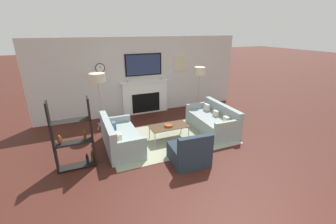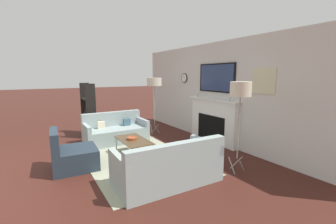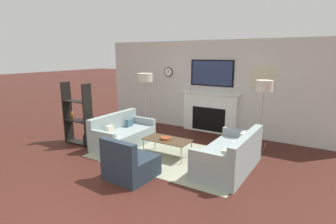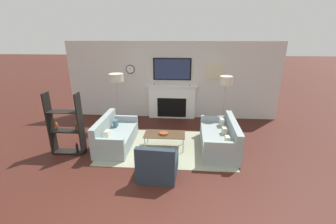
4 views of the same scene
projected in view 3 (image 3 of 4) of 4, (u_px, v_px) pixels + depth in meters
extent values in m
plane|color=#3F1B15|center=(66.00, 221.00, 3.68)|extent=(60.00, 60.00, 0.00)
cube|color=silver|center=(212.00, 87.00, 7.74)|extent=(7.45, 0.07, 2.70)
cube|color=white|center=(209.00, 113.00, 7.81)|extent=(1.66, 0.16, 1.16)
cube|color=black|center=(208.00, 119.00, 7.77)|extent=(1.03, 0.01, 0.70)
cube|color=white|center=(210.00, 93.00, 7.66)|extent=(1.78, 0.22, 0.04)
cylinder|color=#B2AD9E|center=(190.00, 89.00, 7.94)|extent=(0.04, 0.04, 0.10)
cylinder|color=white|center=(191.00, 86.00, 7.92)|extent=(0.03, 0.03, 0.09)
cylinder|color=#B2AD9E|center=(230.00, 92.00, 7.30)|extent=(0.04, 0.04, 0.10)
cylinder|color=white|center=(231.00, 89.00, 7.28)|extent=(0.03, 0.03, 0.09)
cube|color=black|center=(212.00, 73.00, 7.61)|extent=(1.32, 0.04, 0.76)
cube|color=navy|center=(212.00, 73.00, 7.59)|extent=(1.22, 0.01, 0.68)
cylinder|color=black|center=(169.00, 72.00, 8.37)|extent=(0.30, 0.02, 0.30)
cylinder|color=silver|center=(168.00, 72.00, 8.35)|extent=(0.26, 0.00, 0.26)
cube|color=black|center=(168.00, 71.00, 8.34)|extent=(0.01, 0.00, 0.07)
cube|color=beige|center=(263.00, 77.00, 6.88)|extent=(0.56, 0.02, 0.56)
cube|color=#999D81|center=(170.00, 156.00, 6.03)|extent=(3.44, 2.13, 0.01)
cube|color=#8FA09F|center=(124.00, 138.00, 6.69)|extent=(0.83, 1.66, 0.41)
cube|color=#8FA09F|center=(114.00, 121.00, 6.77)|extent=(0.16, 1.66, 0.40)
cube|color=#919BA3|center=(142.00, 121.00, 7.27)|extent=(0.83, 0.10, 0.18)
cube|color=#8DA3A1|center=(101.00, 135.00, 5.97)|extent=(0.83, 0.10, 0.18)
cube|color=#3E6274|center=(129.00, 123.00, 6.99)|extent=(0.10, 0.20, 0.20)
cube|color=beige|center=(110.00, 129.00, 6.38)|extent=(0.10, 0.19, 0.19)
cube|color=#8FA09F|center=(228.00, 159.00, 5.28)|extent=(0.91, 1.80, 0.45)
cube|color=#8FA09F|center=(247.00, 143.00, 5.00)|extent=(0.20, 1.78, 0.35)
cube|color=#93A39B|center=(212.00, 158.00, 4.52)|extent=(0.88, 0.12, 0.18)
cube|color=#929BA4|center=(242.00, 134.00, 5.90)|extent=(0.88, 0.12, 0.18)
cube|color=beige|center=(225.00, 154.00, 4.71)|extent=(0.11, 0.18, 0.17)
cube|color=beige|center=(235.00, 146.00, 5.14)|extent=(0.11, 0.18, 0.17)
cube|color=beige|center=(243.00, 138.00, 5.57)|extent=(0.12, 0.22, 0.22)
cube|color=#232F3A|center=(132.00, 167.00, 4.98)|extent=(0.85, 0.87, 0.40)
cube|color=#232F3A|center=(118.00, 152.00, 4.62)|extent=(0.81, 0.19, 0.41)
cube|color=#4C3823|center=(167.00, 140.00, 5.94)|extent=(1.08, 0.56, 0.02)
cylinder|color=#B7B7BC|center=(143.00, 147.00, 6.05)|extent=(0.02, 0.02, 0.39)
cylinder|color=#B7B7BC|center=(181.00, 156.00, 5.53)|extent=(0.02, 0.02, 0.39)
cylinder|color=#B7B7BC|center=(155.00, 142.00, 6.44)|extent=(0.02, 0.02, 0.39)
cylinder|color=#B7B7BC|center=(191.00, 149.00, 5.93)|extent=(0.02, 0.02, 0.39)
cylinder|color=#9C4322|center=(166.00, 138.00, 5.93)|extent=(0.23, 0.23, 0.05)
torus|color=#954D25|center=(166.00, 137.00, 5.92)|extent=(0.23, 0.23, 0.02)
cylinder|color=#9E998E|center=(149.00, 127.00, 7.98)|extent=(0.09, 0.23, 0.28)
cylinder|color=#9E998E|center=(145.00, 126.00, 8.11)|extent=(0.17, 0.19, 0.28)
cylinder|color=#9E998E|center=(143.00, 127.00, 7.93)|extent=(0.23, 0.07, 0.28)
cylinder|color=#9E998E|center=(145.00, 102.00, 7.84)|extent=(0.02, 0.02, 1.24)
cylinder|color=beige|center=(145.00, 77.00, 7.68)|extent=(0.45, 0.45, 0.24)
cylinder|color=#9E998E|center=(264.00, 147.00, 6.25)|extent=(0.09, 0.23, 0.27)
cylinder|color=#9E998E|center=(257.00, 145.00, 6.38)|extent=(0.17, 0.19, 0.27)
cylinder|color=#9E998E|center=(257.00, 148.00, 6.20)|extent=(0.23, 0.07, 0.27)
cylinder|color=#9E998E|center=(262.00, 117.00, 6.12)|extent=(0.02, 0.02, 1.19)
cylinder|color=beige|center=(264.00, 86.00, 5.96)|extent=(0.38, 0.38, 0.27)
cube|color=black|center=(68.00, 112.00, 6.94)|extent=(0.04, 0.28, 1.60)
cube|color=black|center=(88.00, 116.00, 6.54)|extent=(0.04, 0.28, 1.60)
cube|color=black|center=(80.00, 142.00, 6.91)|extent=(0.82, 0.28, 0.02)
cube|color=black|center=(78.00, 121.00, 6.78)|extent=(0.82, 0.28, 0.01)
cube|color=black|center=(76.00, 101.00, 6.67)|extent=(0.82, 0.28, 0.02)
cylinder|color=black|center=(84.00, 140.00, 6.74)|extent=(0.06, 0.06, 0.21)
cylinder|color=black|center=(84.00, 135.00, 6.72)|extent=(0.03, 0.03, 0.05)
cylinder|color=brown|center=(89.00, 140.00, 6.72)|extent=(0.07, 0.07, 0.24)
cylinder|color=brown|center=(88.00, 134.00, 6.68)|extent=(0.03, 0.03, 0.06)
cylinder|color=brown|center=(85.00, 118.00, 6.67)|extent=(0.06, 0.06, 0.19)
cylinder|color=brown|center=(85.00, 113.00, 6.65)|extent=(0.03, 0.03, 0.05)
ellipsoid|color=#A24E24|center=(72.00, 115.00, 6.93)|extent=(0.09, 0.09, 0.21)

